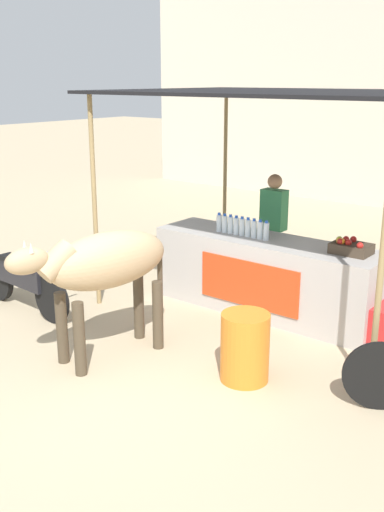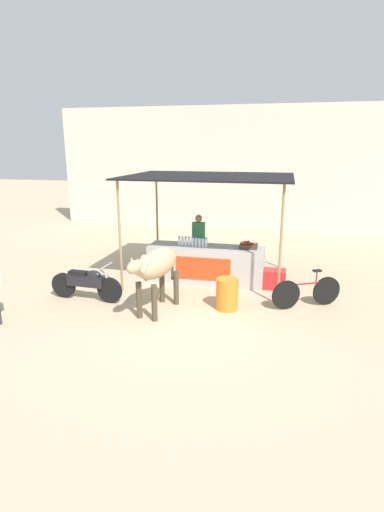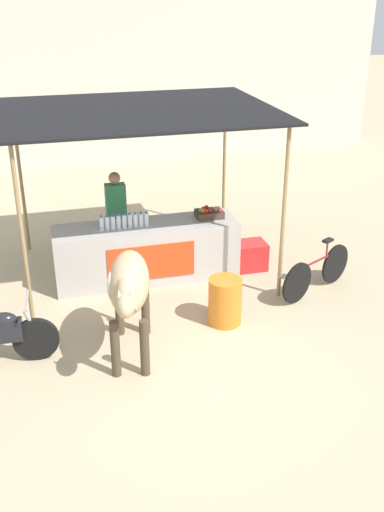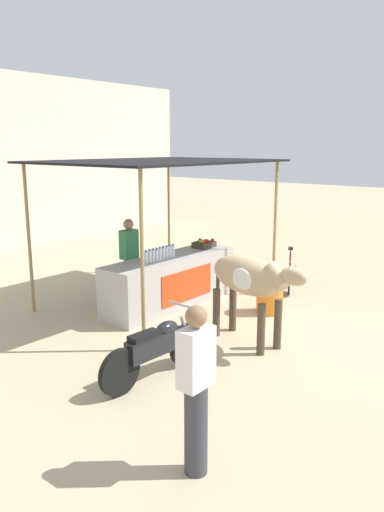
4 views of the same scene
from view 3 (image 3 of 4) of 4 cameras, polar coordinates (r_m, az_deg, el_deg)
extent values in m
plane|color=tan|center=(8.24, -1.25, -8.80)|extent=(60.00, 60.00, 0.00)
cube|color=beige|center=(16.47, -9.83, 17.51)|extent=(16.00, 0.50, 5.08)
cube|color=#B2ADA8|center=(9.89, -4.35, 0.41)|extent=(3.00, 0.80, 0.96)
cube|color=red|center=(9.53, -3.88, -0.58)|extent=(1.40, 0.02, 0.58)
cube|color=black|center=(9.48, -5.16, 13.62)|extent=(4.20, 3.20, 0.04)
cylinder|color=#997F51|center=(8.36, -15.81, 1.38)|extent=(0.06, 0.06, 2.73)
cylinder|color=#997F51|center=(9.06, 8.72, 3.90)|extent=(0.06, 0.06, 2.73)
cylinder|color=#997F51|center=(11.08, -15.99, 7.12)|extent=(0.06, 0.06, 2.73)
cylinder|color=#997F51|center=(11.61, 3.10, 8.86)|extent=(0.06, 0.06, 2.73)
cylinder|color=silver|center=(9.52, -8.61, 3.05)|extent=(0.07, 0.07, 0.22)
cylinder|color=blue|center=(9.48, -8.65, 3.75)|extent=(0.04, 0.04, 0.03)
cylinder|color=silver|center=(9.53, -8.07, 3.11)|extent=(0.07, 0.07, 0.22)
cylinder|color=blue|center=(9.49, -8.12, 3.81)|extent=(0.04, 0.04, 0.03)
cylinder|color=silver|center=(9.54, -7.54, 3.16)|extent=(0.07, 0.07, 0.22)
cylinder|color=blue|center=(9.50, -7.58, 3.86)|extent=(0.04, 0.04, 0.03)
cylinder|color=silver|center=(9.55, -7.00, 3.22)|extent=(0.07, 0.07, 0.22)
cylinder|color=blue|center=(9.51, -7.04, 3.92)|extent=(0.04, 0.04, 0.03)
cylinder|color=silver|center=(9.56, -6.47, 3.27)|extent=(0.07, 0.07, 0.22)
cylinder|color=blue|center=(9.52, -6.50, 3.97)|extent=(0.04, 0.04, 0.03)
cylinder|color=silver|center=(9.58, -5.94, 3.33)|extent=(0.07, 0.07, 0.22)
cylinder|color=blue|center=(9.53, -5.97, 4.03)|extent=(0.04, 0.04, 0.03)
cylinder|color=silver|center=(9.59, -5.41, 3.38)|extent=(0.07, 0.07, 0.22)
cylinder|color=blue|center=(9.54, -5.44, 4.08)|extent=(0.04, 0.04, 0.03)
cylinder|color=silver|center=(9.60, -4.88, 3.44)|extent=(0.07, 0.07, 0.22)
cylinder|color=blue|center=(9.56, -4.90, 4.13)|extent=(0.04, 0.04, 0.03)
cylinder|color=silver|center=(9.62, -4.35, 3.49)|extent=(0.07, 0.07, 0.22)
cylinder|color=blue|center=(9.57, -4.37, 4.19)|extent=(0.04, 0.04, 0.03)
cube|color=#3F3326|center=(9.97, 1.66, 4.03)|extent=(0.44, 0.32, 0.12)
sphere|color=#B21E19|center=(9.95, 1.10, 4.53)|extent=(0.08, 0.08, 0.08)
sphere|color=#B21E19|center=(9.87, 1.74, 4.35)|extent=(0.08, 0.08, 0.08)
sphere|color=#B21E19|center=(9.83, 1.27, 4.26)|extent=(0.08, 0.08, 0.08)
sphere|color=orange|center=(9.84, 1.09, 4.30)|extent=(0.08, 0.08, 0.08)
sphere|color=#8CB22D|center=(9.88, 0.88, 4.39)|extent=(0.08, 0.08, 0.08)
sphere|color=orange|center=(9.84, 1.31, 4.29)|extent=(0.08, 0.08, 0.08)
sphere|color=#B21E19|center=(9.88, 2.66, 4.35)|extent=(0.08, 0.08, 0.08)
sphere|color=#B21E19|center=(10.01, 1.40, 4.66)|extent=(0.08, 0.08, 0.08)
cylinder|color=#383842|center=(10.54, -7.08, 1.63)|extent=(0.22, 0.22, 0.88)
cube|color=#337F4C|center=(10.27, -7.29, 5.32)|extent=(0.34, 0.20, 0.56)
sphere|color=#A87A56|center=(10.15, -7.41, 7.39)|extent=(0.20, 0.20, 0.20)
cube|color=red|center=(10.34, 5.36, 0.02)|extent=(0.60, 0.44, 0.48)
cylinder|color=orange|center=(8.66, 3.16, -4.31)|extent=(0.48, 0.48, 0.70)
ellipsoid|color=tan|center=(7.65, -6.03, -2.40)|extent=(0.79, 1.48, 0.60)
cylinder|color=#493D2C|center=(7.57, -4.53, -8.72)|extent=(0.12, 0.12, 0.78)
cylinder|color=#493D2C|center=(7.59, -7.31, -8.77)|extent=(0.12, 0.12, 0.78)
cylinder|color=#493D2C|center=(8.40, -4.46, -5.02)|extent=(0.12, 0.12, 0.78)
cylinder|color=#493D2C|center=(8.42, -6.94, -5.07)|extent=(0.12, 0.12, 0.78)
cylinder|color=tan|center=(7.07, -6.23, -3.86)|extent=(0.33, 0.49, 0.41)
ellipsoid|color=tan|center=(6.78, -6.35, -4.63)|extent=(0.30, 0.48, 0.26)
cone|color=beige|center=(6.73, -5.80, -3.50)|extent=(0.05, 0.05, 0.10)
cone|color=beige|center=(6.74, -6.99, -3.52)|extent=(0.05, 0.05, 0.10)
cylinder|color=#493D2C|center=(8.36, -5.79, -1.96)|extent=(0.06, 0.06, 0.60)
ellipsoid|color=silver|center=(7.57, -7.72, -2.79)|extent=(0.19, 0.45, 0.32)
cylinder|color=black|center=(8.14, -14.63, -7.68)|extent=(0.60, 0.11, 0.60)
ellipsoid|color=black|center=(8.00, -17.61, -5.83)|extent=(0.37, 0.22, 0.20)
cylinder|color=#99999E|center=(7.85, -15.45, -4.13)|extent=(0.06, 0.55, 0.03)
cylinder|color=#99999E|center=(8.03, -14.93, -6.48)|extent=(0.20, 0.06, 0.49)
cylinder|color=black|center=(9.32, 9.97, -2.55)|extent=(0.60, 0.34, 0.66)
cylinder|color=black|center=(10.07, 13.47, -0.73)|extent=(0.60, 0.34, 0.66)
cylinder|color=maroon|center=(9.60, 11.90, -0.43)|extent=(0.77, 0.43, 0.04)
cylinder|color=maroon|center=(9.72, 12.73, 0.59)|extent=(0.03, 0.03, 0.28)
cube|color=black|center=(9.65, 12.82, 1.45)|extent=(0.21, 0.17, 0.04)
camera|label=1|loc=(6.19, 46.58, 1.23)|focal=42.00mm
camera|label=2|loc=(3.83, 83.26, -15.16)|focal=28.00mm
camera|label=4|loc=(6.11, -72.78, -8.30)|focal=35.00mm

